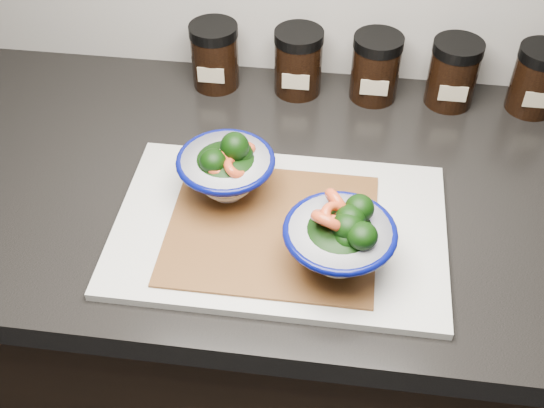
# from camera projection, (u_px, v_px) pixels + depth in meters

# --- Properties ---
(cabinet) EXTENTS (3.43, 0.58, 0.86)m
(cabinet) POSITION_uv_depth(u_px,v_px,m) (325.00, 365.00, 1.33)
(cabinet) COLOR black
(cabinet) RESTS_ON ground
(countertop) EXTENTS (3.50, 0.60, 0.04)m
(countertop) POSITION_uv_depth(u_px,v_px,m) (342.00, 198.00, 1.01)
(countertop) COLOR black
(countertop) RESTS_ON cabinet
(cutting_board) EXTENTS (0.45, 0.30, 0.01)m
(cutting_board) POSITION_uv_depth(u_px,v_px,m) (280.00, 229.00, 0.93)
(cutting_board) COLOR silver
(cutting_board) RESTS_ON countertop
(bamboo_mat) EXTENTS (0.28, 0.24, 0.00)m
(bamboo_mat) POSITION_uv_depth(u_px,v_px,m) (272.00, 228.00, 0.92)
(bamboo_mat) COLOR brown
(bamboo_mat) RESTS_ON cutting_board
(bowl_left) EXTENTS (0.14, 0.14, 0.10)m
(bowl_left) POSITION_uv_depth(u_px,v_px,m) (227.00, 169.00, 0.94)
(bowl_left) COLOR white
(bowl_left) RESTS_ON bamboo_mat
(bowl_right) EXTENTS (0.14, 0.14, 0.11)m
(bowl_right) POSITION_uv_depth(u_px,v_px,m) (340.00, 239.00, 0.84)
(bowl_right) COLOR white
(bowl_right) RESTS_ON bamboo_mat
(spice_jar_a) EXTENTS (0.08, 0.08, 0.11)m
(spice_jar_a) POSITION_uv_depth(u_px,v_px,m) (215.00, 56.00, 1.15)
(spice_jar_a) COLOR black
(spice_jar_a) RESTS_ON countertop
(spice_jar_b) EXTENTS (0.08, 0.08, 0.11)m
(spice_jar_b) POSITION_uv_depth(u_px,v_px,m) (298.00, 62.00, 1.14)
(spice_jar_b) COLOR black
(spice_jar_b) RESTS_ON countertop
(spice_jar_c) EXTENTS (0.08, 0.08, 0.11)m
(spice_jar_c) POSITION_uv_depth(u_px,v_px,m) (376.00, 67.00, 1.13)
(spice_jar_c) COLOR black
(spice_jar_c) RESTS_ON countertop
(spice_jar_d) EXTENTS (0.08, 0.08, 0.11)m
(spice_jar_d) POSITION_uv_depth(u_px,v_px,m) (453.00, 73.00, 1.11)
(spice_jar_d) COLOR black
(spice_jar_d) RESTS_ON countertop
(spice_jar_e) EXTENTS (0.08, 0.08, 0.11)m
(spice_jar_e) POSITION_uv_depth(u_px,v_px,m) (537.00, 79.00, 1.10)
(spice_jar_e) COLOR black
(spice_jar_e) RESTS_ON countertop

